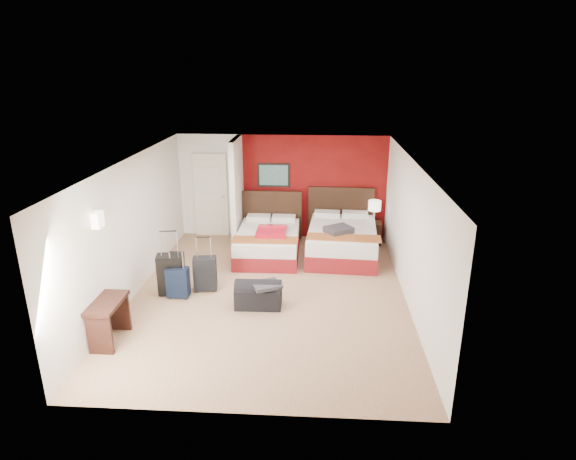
# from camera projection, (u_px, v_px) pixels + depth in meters

# --- Properties ---
(ground) EXTENTS (6.50, 6.50, 0.00)m
(ground) POSITION_uv_depth(u_px,v_px,m) (270.00, 294.00, 8.99)
(ground) COLOR tan
(ground) RESTS_ON ground
(room_walls) EXTENTS (5.02, 6.52, 2.50)m
(room_walls) POSITION_uv_depth(u_px,v_px,m) (208.00, 207.00, 10.00)
(room_walls) COLOR white
(room_walls) RESTS_ON ground
(red_accent_panel) EXTENTS (3.50, 0.04, 2.50)m
(red_accent_panel) POSITION_uv_depth(u_px,v_px,m) (313.00, 187.00, 11.58)
(red_accent_panel) COLOR maroon
(red_accent_panel) RESTS_ON ground
(partition_wall) EXTENTS (0.12, 1.20, 2.50)m
(partition_wall) POSITION_uv_depth(u_px,v_px,m) (237.00, 193.00, 11.10)
(partition_wall) COLOR silver
(partition_wall) RESTS_ON ground
(entry_door) EXTENTS (0.82, 0.06, 2.05)m
(entry_door) POSITION_uv_depth(u_px,v_px,m) (211.00, 195.00, 11.77)
(entry_door) COLOR silver
(entry_door) RESTS_ON ground
(bed_left) EXTENTS (1.37, 1.94, 0.58)m
(bed_left) POSITION_uv_depth(u_px,v_px,m) (268.00, 243.00, 10.70)
(bed_left) COLOR silver
(bed_left) RESTS_ON ground
(bed_right) EXTENTS (1.63, 2.22, 0.64)m
(bed_right) POSITION_uv_depth(u_px,v_px,m) (342.00, 242.00, 10.72)
(bed_right) COLOR silver
(bed_right) RESTS_ON ground
(red_suitcase_open) EXTENTS (0.64, 0.88, 0.11)m
(red_suitcase_open) POSITION_uv_depth(u_px,v_px,m) (272.00, 230.00, 10.49)
(red_suitcase_open) COLOR red
(red_suitcase_open) RESTS_ON bed_left
(jacket_bundle) EXTENTS (0.68, 0.65, 0.13)m
(jacket_bundle) POSITION_uv_depth(u_px,v_px,m) (339.00, 230.00, 10.31)
(jacket_bundle) COLOR #3C3D42
(jacket_bundle) RESTS_ON bed_right
(nightstand) EXTENTS (0.40, 0.40, 0.54)m
(nightstand) POSITION_uv_depth(u_px,v_px,m) (373.00, 233.00, 11.43)
(nightstand) COLOR black
(nightstand) RESTS_ON ground
(table_lamp) EXTENTS (0.32, 0.32, 0.52)m
(table_lamp) POSITION_uv_depth(u_px,v_px,m) (374.00, 212.00, 11.25)
(table_lamp) COLOR silver
(table_lamp) RESTS_ON nightstand
(suitcase_black) EXTENTS (0.55, 0.40, 0.74)m
(suitcase_black) POSITION_uv_depth(u_px,v_px,m) (172.00, 275.00, 8.90)
(suitcase_black) COLOR black
(suitcase_black) RESTS_ON ground
(suitcase_charcoal) EXTENTS (0.46, 0.32, 0.63)m
(suitcase_charcoal) POSITION_uv_depth(u_px,v_px,m) (205.00, 275.00, 9.06)
(suitcase_charcoal) COLOR black
(suitcase_charcoal) RESTS_ON ground
(suitcase_navy) EXTENTS (0.39, 0.24, 0.55)m
(suitcase_navy) POSITION_uv_depth(u_px,v_px,m) (178.00, 284.00, 8.79)
(suitcase_navy) COLOR black
(suitcase_navy) RESTS_ON ground
(duffel_bag) EXTENTS (0.82, 0.45, 0.41)m
(duffel_bag) POSITION_uv_depth(u_px,v_px,m) (258.00, 296.00, 8.48)
(duffel_bag) COLOR black
(duffel_bag) RESTS_ON ground
(jacket_draped) EXTENTS (0.60, 0.57, 0.06)m
(jacket_draped) POSITION_uv_depth(u_px,v_px,m) (266.00, 285.00, 8.35)
(jacket_draped) COLOR #323236
(jacket_draped) RESTS_ON duffel_bag
(desk) EXTENTS (0.41, 0.82, 0.69)m
(desk) POSITION_uv_depth(u_px,v_px,m) (109.00, 321.00, 7.37)
(desk) COLOR black
(desk) RESTS_ON ground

